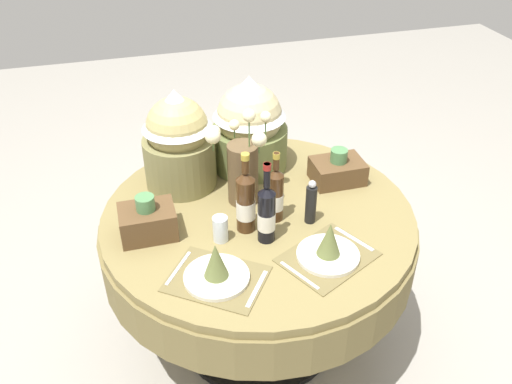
{
  "coord_description": "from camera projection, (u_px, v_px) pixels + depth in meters",
  "views": [
    {
      "loc": [
        -0.51,
        -1.8,
        2.11
      ],
      "look_at": [
        0.0,
        0.03,
        0.81
      ],
      "focal_mm": 38.41,
      "sensor_mm": 36.0,
      "label": 1
    }
  ],
  "objects": [
    {
      "name": "ground",
      "position": [
        258.0,
        329.0,
        2.73
      ],
      "size": [
        8.0,
        8.0,
        0.0
      ],
      "primitive_type": "plane",
      "color": "#9E998E"
    },
    {
      "name": "dining_table",
      "position": [
        258.0,
        239.0,
        2.4
      ],
      "size": [
        1.35,
        1.35,
        0.73
      ],
      "color": "olive",
      "rests_on": "ground"
    },
    {
      "name": "place_setting_left",
      "position": [
        216.0,
        270.0,
        1.95
      ],
      "size": [
        0.43,
        0.41,
        0.16
      ],
      "color": "brown",
      "rests_on": "dining_table"
    },
    {
      "name": "place_setting_right",
      "position": [
        329.0,
        248.0,
        2.05
      ],
      "size": [
        0.42,
        0.38,
        0.16
      ],
      "color": "brown",
      "rests_on": "dining_table"
    },
    {
      "name": "flower_vase",
      "position": [
        242.0,
        166.0,
        2.29
      ],
      "size": [
        0.28,
        0.2,
        0.44
      ],
      "color": "brown",
      "rests_on": "dining_table"
    },
    {
      "name": "wine_bottle_left",
      "position": [
        275.0,
        194.0,
        2.21
      ],
      "size": [
        0.07,
        0.07,
        0.32
      ],
      "color": "#422814",
      "rests_on": "dining_table"
    },
    {
      "name": "wine_bottle_centre",
      "position": [
        246.0,
        201.0,
        2.15
      ],
      "size": [
        0.08,
        0.08,
        0.35
      ],
      "color": "#422814",
      "rests_on": "dining_table"
    },
    {
      "name": "wine_bottle_rear",
      "position": [
        267.0,
        213.0,
        2.1
      ],
      "size": [
        0.07,
        0.07,
        0.35
      ],
      "color": "black",
      "rests_on": "dining_table"
    },
    {
      "name": "tumbler_near_right",
      "position": [
        220.0,
        229.0,
        2.14
      ],
      "size": [
        0.06,
        0.06,
        0.11
      ],
      "primitive_type": "cylinder",
      "color": "silver",
      "rests_on": "dining_table"
    },
    {
      "name": "pepper_mill",
      "position": [
        311.0,
        203.0,
        2.21
      ],
      "size": [
        0.05,
        0.05,
        0.2
      ],
      "color": "black",
      "rests_on": "dining_table"
    },
    {
      "name": "gift_tub_back_left",
      "position": [
        178.0,
        136.0,
        2.37
      ],
      "size": [
        0.32,
        0.32,
        0.46
      ],
      "color": "olive",
      "rests_on": "dining_table"
    },
    {
      "name": "gift_tub_back_centre",
      "position": [
        249.0,
        121.0,
        2.5
      ],
      "size": [
        0.35,
        0.35,
        0.45
      ],
      "color": "olive",
      "rests_on": "dining_table"
    },
    {
      "name": "woven_basket_side_left",
      "position": [
        148.0,
        221.0,
        2.16
      ],
      "size": [
        0.22,
        0.17,
        0.18
      ],
      "color": "brown",
      "rests_on": "dining_table"
    },
    {
      "name": "woven_basket_side_right",
      "position": [
        337.0,
        170.0,
        2.49
      ],
      "size": [
        0.23,
        0.17,
        0.16
      ],
      "color": "brown",
      "rests_on": "dining_table"
    }
  ]
}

